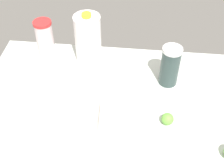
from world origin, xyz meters
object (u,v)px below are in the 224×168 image
at_px(tumbler_cup, 45,38).
at_px(lime_by_jug, 167,119).
at_px(egg_carton, 62,114).
at_px(shaker_bottle, 170,66).
at_px(milk_jug, 88,39).

distance_m(tumbler_cup, lime_by_jug, 0.72).
xyz_separation_m(tumbler_cup, egg_carton, (-0.18, 0.42, -0.06)).
bearing_deg(tumbler_cup, shaker_bottle, 166.66).
height_order(tumbler_cup, egg_carton, tumbler_cup).
bearing_deg(lime_by_jug, milk_jug, -44.14).
bearing_deg(shaker_bottle, tumbler_cup, -13.34).
distance_m(shaker_bottle, lime_by_jug, 0.26).
bearing_deg(lime_by_jug, egg_carton, 4.15).
distance_m(tumbler_cup, milk_jug, 0.22).
bearing_deg(milk_jug, tumbler_cup, -5.21).
distance_m(milk_jug, lime_by_jug, 0.54).
bearing_deg(egg_carton, lime_by_jug, -178.89).
height_order(shaker_bottle, lime_by_jug, shaker_bottle).
distance_m(egg_carton, milk_jug, 0.42).
distance_m(shaker_bottle, tumbler_cup, 0.63).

